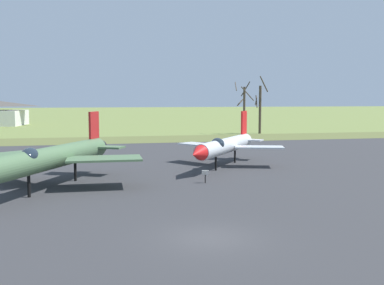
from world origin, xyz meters
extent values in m
plane|color=olive|center=(0.00, 0.00, 0.00)|extent=(600.00, 600.00, 0.00)
cube|color=#333335|center=(0.00, 16.47, 0.03)|extent=(106.65, 54.89, 0.05)
cube|color=brown|center=(0.00, 49.92, 0.03)|extent=(166.65, 12.00, 0.06)
cylinder|color=silver|center=(7.00, 20.61, 1.98)|extent=(8.18, 10.44, 1.38)
cone|color=red|center=(2.97, 15.12, 1.98)|extent=(2.01, 2.10, 1.27)
cylinder|color=black|center=(10.70, 25.64, 1.98)|extent=(1.23, 1.18, 0.96)
ellipsoid|color=#19232D|center=(5.71, 18.85, 2.35)|extent=(1.07, 2.02, 1.01)
cube|color=silver|center=(5.22, 23.05, 1.87)|extent=(4.11, 4.73, 0.13)
cube|color=silver|center=(9.87, 19.64, 1.87)|extent=(4.77, 3.18, 0.13)
cube|color=red|center=(10.22, 24.99, 3.84)|extent=(1.03, 1.31, 2.35)
cube|color=silver|center=(9.26, 25.56, 2.08)|extent=(2.12, 2.03, 0.13)
cube|color=silver|center=(11.06, 24.24, 2.08)|extent=(2.12, 2.03, 0.13)
cylinder|color=black|center=(5.44, 18.49, 0.64)|extent=(0.18, 0.18, 1.29)
cylinder|color=black|center=(8.56, 22.72, 0.64)|extent=(0.18, 0.18, 1.29)
cylinder|color=black|center=(3.10, 12.97, 0.32)|extent=(0.08, 0.08, 0.65)
cube|color=white|center=(3.10, 12.97, 0.83)|extent=(0.58, 0.38, 0.39)
cylinder|color=#4C6B47|center=(-7.67, 13.30, 2.23)|extent=(7.52, 12.74, 1.56)
cylinder|color=black|center=(-4.47, 19.60, 2.23)|extent=(1.36, 1.26, 1.09)
ellipsoid|color=#19232D|center=(-8.94, 10.82, 2.66)|extent=(1.14, 2.14, 1.07)
cube|color=#4C6B47|center=(-10.18, 15.74, 2.12)|extent=(5.39, 5.81, 0.15)
cube|color=#4C6B47|center=(-4.23, 12.71, 2.12)|extent=(5.19, 3.00, 0.15)
cube|color=#B21E1E|center=(-4.85, 18.85, 4.12)|extent=(0.85, 1.43, 2.21)
cube|color=#4C6B47|center=(-6.22, 19.32, 2.35)|extent=(2.68, 2.32, 0.15)
cube|color=#4C6B47|center=(-3.65, 18.01, 2.35)|extent=(2.68, 2.32, 0.15)
cylinder|color=black|center=(-9.02, 10.65, 0.73)|extent=(0.21, 0.21, 1.45)
cylinder|color=black|center=(-6.33, 15.95, 0.73)|extent=(0.21, 0.21, 1.45)
cylinder|color=#42382D|center=(21.32, 57.01, 4.15)|extent=(0.41, 0.41, 8.30)
cylinder|color=#42382D|center=(21.75, 57.64, 7.95)|extent=(1.49, 1.10, 2.63)
cylinder|color=#42382D|center=(21.48, 55.83, 7.08)|extent=(2.51, 0.50, 2.47)
cylinder|color=#42382D|center=(20.77, 57.68, 5.56)|extent=(1.56, 1.33, 1.24)
cylinder|color=#42382D|center=(19.86, 57.36, 8.39)|extent=(0.86, 3.02, 1.65)
cylinder|color=#42382D|center=(24.51, 57.64, 4.26)|extent=(0.46, 0.46, 8.52)
cylinder|color=#42382D|center=(23.86, 58.00, 5.76)|extent=(0.94, 1.47, 1.43)
cylinder|color=#42382D|center=(24.84, 56.80, 8.79)|extent=(1.92, 0.93, 2.78)
cylinder|color=#42382D|center=(23.87, 57.77, 5.73)|extent=(0.47, 1.47, 2.24)
camera|label=1|loc=(-5.15, -19.48, 6.32)|focal=42.81mm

